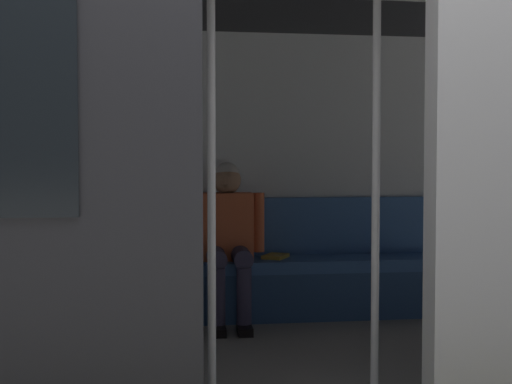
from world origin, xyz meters
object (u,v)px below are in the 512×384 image
object	(u,v)px
bench_seat	(244,274)
grab_pole_far	(376,181)
train_car	(258,97)
book	(276,256)
person_seated	(228,231)
handbag	(181,249)
grab_pole_door	(211,182)

from	to	relation	value
bench_seat	grab_pole_far	distance (m)	2.15
train_car	bench_seat	bearing A→B (deg)	-92.36
grab_pole_far	book	bearing A→B (deg)	-86.76
book	grab_pole_far	xyz separation A→B (m)	(-0.12, 2.06, 0.62)
person_seated	handbag	bearing A→B (deg)	-14.26
bench_seat	person_seated	world-z (taller)	person_seated
bench_seat	book	distance (m)	0.28
person_seated	grab_pole_door	size ratio (longest dim) A/B	0.54
train_car	bench_seat	distance (m)	1.66
train_car	person_seated	size ratio (longest dim) A/B	5.44
train_car	grab_pole_far	bearing A→B (deg)	116.19
grab_pole_door	person_seated	bearing A→B (deg)	-97.00
grab_pole_door	bench_seat	bearing A→B (deg)	-100.23
grab_pole_far	bench_seat	bearing A→B (deg)	-79.56
handbag	grab_pole_far	xyz separation A→B (m)	(-0.83, 2.02, 0.55)
book	grab_pole_door	bearing A→B (deg)	103.64
handbag	person_seated	bearing A→B (deg)	165.74
person_seated	grab_pole_door	xyz separation A→B (m)	(0.24, 1.98, 0.41)
train_car	handbag	xyz separation A→B (m)	(0.42, -1.18, -1.00)
train_car	handbag	world-z (taller)	train_car
handbag	grab_pole_far	distance (m)	2.26
book	grab_pole_door	size ratio (longest dim) A/B	0.10
person_seated	grab_pole_far	bearing A→B (deg)	104.21
grab_pole_door	book	bearing A→B (deg)	-106.39
train_car	bench_seat	size ratio (longest dim) A/B	2.02
train_car	grab_pole_far	distance (m)	1.04
bench_seat	grab_pole_far	size ratio (longest dim) A/B	1.46
person_seated	book	size ratio (longest dim) A/B	5.35
train_car	grab_pole_door	distance (m)	1.04
train_car	person_seated	bearing A→B (deg)	-86.00
handbag	grab_pole_door	world-z (taller)	grab_pole_door
bench_seat	book	size ratio (longest dim) A/B	14.42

